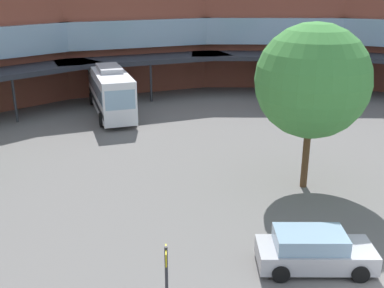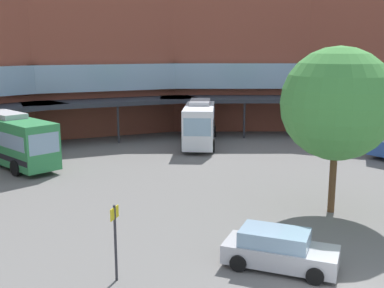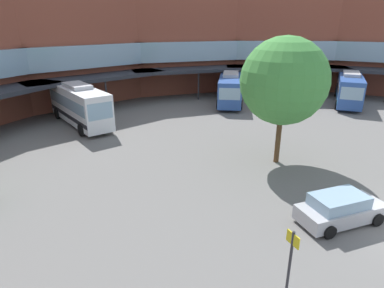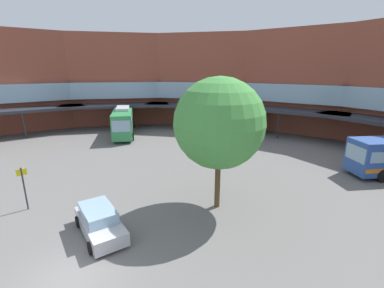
# 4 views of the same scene
# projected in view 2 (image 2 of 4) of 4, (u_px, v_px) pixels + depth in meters

# --- Properties ---
(station_building) EXTENTS (80.75, 43.04, 14.29)m
(station_building) POSITION_uv_depth(u_px,v_px,m) (198.00, 69.00, 36.48)
(station_building) COLOR brown
(station_building) RESTS_ON ground
(bus_2) EXTENTS (8.41, 10.85, 3.87)m
(bus_2) POSITION_uv_depth(u_px,v_px,m) (6.00, 138.00, 34.99)
(bus_2) COLOR #338C4C
(bus_2) RESTS_ON ground
(bus_3) EXTENTS (5.04, 10.38, 3.96)m
(bus_3) POSITION_uv_depth(u_px,v_px,m) (200.00, 122.00, 42.04)
(bus_3) COLOR white
(bus_3) RESTS_ON ground
(parked_car) EXTENTS (4.67, 3.91, 1.53)m
(parked_car) POSITION_uv_depth(u_px,v_px,m) (279.00, 250.00, 18.51)
(parked_car) COLOR #B7B7BC
(parked_car) RESTS_ON ground
(plaza_tree) EXTENTS (5.76, 5.76, 8.62)m
(plaza_tree) POSITION_uv_depth(u_px,v_px,m) (337.00, 104.00, 23.81)
(plaza_tree) COLOR brown
(plaza_tree) RESTS_ON ground
(stop_sign_post) EXTENTS (0.33, 0.54, 2.93)m
(stop_sign_post) POSITION_uv_depth(u_px,v_px,m) (115.00, 235.00, 17.27)
(stop_sign_post) COLOR #2D2D33
(stop_sign_post) RESTS_ON ground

